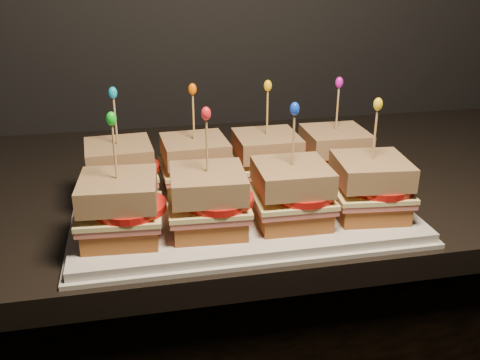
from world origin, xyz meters
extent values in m
cube|color=black|center=(-0.22, 1.69, 0.90)|extent=(2.50, 0.64, 0.04)
cube|color=silver|center=(-0.25, 1.53, 0.93)|extent=(0.46, 0.29, 0.02)
cube|color=silver|center=(-0.25, 1.53, 0.92)|extent=(0.48, 0.30, 0.01)
cube|color=brown|center=(-0.42, 1.60, 0.95)|extent=(0.10, 0.10, 0.03)
cube|color=#C65C57|center=(-0.42, 1.60, 0.96)|extent=(0.11, 0.10, 0.01)
cube|color=#F5EB9A|center=(-0.42, 1.60, 0.97)|extent=(0.11, 0.11, 0.01)
cylinder|color=red|center=(-0.41, 1.59, 0.98)|extent=(0.09, 0.09, 0.01)
cube|color=#5F2E10|center=(-0.42, 1.60, 1.00)|extent=(0.10, 0.10, 0.03)
cylinder|color=tan|center=(-0.42, 1.60, 1.04)|extent=(0.00, 0.00, 0.09)
ellipsoid|color=#0F99C6|center=(-0.42, 1.60, 1.09)|extent=(0.01, 0.01, 0.02)
cube|color=brown|center=(-0.31, 1.60, 0.95)|extent=(0.10, 0.10, 0.03)
cube|color=#C65C57|center=(-0.31, 1.60, 0.96)|extent=(0.11, 0.10, 0.01)
cube|color=#F5EB9A|center=(-0.31, 1.60, 0.97)|extent=(0.11, 0.10, 0.01)
cylinder|color=red|center=(-0.30, 1.59, 0.98)|extent=(0.09, 0.09, 0.01)
cube|color=#5F2E10|center=(-0.31, 1.60, 1.00)|extent=(0.10, 0.10, 0.03)
cylinder|color=tan|center=(-0.31, 1.60, 1.04)|extent=(0.00, 0.00, 0.09)
ellipsoid|color=#ED6201|center=(-0.31, 1.60, 1.09)|extent=(0.01, 0.01, 0.02)
cube|color=brown|center=(-0.20, 1.60, 0.95)|extent=(0.09, 0.09, 0.03)
cube|color=#C65C57|center=(-0.20, 1.60, 0.96)|extent=(0.10, 0.10, 0.01)
cube|color=#F5EB9A|center=(-0.20, 1.60, 0.97)|extent=(0.10, 0.10, 0.01)
cylinder|color=red|center=(-0.19, 1.59, 0.98)|extent=(0.09, 0.09, 0.01)
cube|color=#5F2E10|center=(-0.20, 1.60, 1.00)|extent=(0.09, 0.09, 0.03)
cylinder|color=tan|center=(-0.20, 1.60, 1.04)|extent=(0.00, 0.00, 0.09)
ellipsoid|color=yellow|center=(-0.20, 1.60, 1.09)|extent=(0.01, 0.01, 0.02)
cube|color=brown|center=(-0.09, 1.60, 0.95)|extent=(0.09, 0.09, 0.03)
cube|color=#C65C57|center=(-0.09, 1.60, 0.96)|extent=(0.10, 0.10, 0.01)
cube|color=#F5EB9A|center=(-0.09, 1.60, 0.97)|extent=(0.10, 0.10, 0.01)
cylinder|color=red|center=(-0.08, 1.59, 0.98)|extent=(0.09, 0.09, 0.01)
cube|color=#5F2E10|center=(-0.09, 1.60, 1.00)|extent=(0.09, 0.09, 0.03)
cylinder|color=tan|center=(-0.09, 1.60, 1.04)|extent=(0.00, 0.00, 0.09)
ellipsoid|color=#C212A6|center=(-0.09, 1.60, 1.09)|extent=(0.01, 0.01, 0.02)
cube|color=brown|center=(-0.42, 1.47, 0.95)|extent=(0.10, 0.10, 0.03)
cube|color=#C65C57|center=(-0.42, 1.47, 0.96)|extent=(0.11, 0.10, 0.01)
cube|color=#F5EB9A|center=(-0.42, 1.47, 0.97)|extent=(0.11, 0.11, 0.01)
cylinder|color=red|center=(-0.41, 1.46, 0.98)|extent=(0.09, 0.09, 0.01)
cube|color=#5F2E10|center=(-0.42, 1.47, 1.00)|extent=(0.10, 0.10, 0.03)
cylinder|color=tan|center=(-0.42, 1.47, 1.04)|extent=(0.00, 0.00, 0.09)
ellipsoid|color=green|center=(-0.42, 1.47, 1.09)|extent=(0.01, 0.01, 0.02)
cube|color=brown|center=(-0.31, 1.47, 0.95)|extent=(0.10, 0.10, 0.03)
cube|color=#C65C57|center=(-0.31, 1.47, 0.96)|extent=(0.11, 0.10, 0.01)
cube|color=#F5EB9A|center=(-0.31, 1.47, 0.97)|extent=(0.11, 0.10, 0.01)
cylinder|color=red|center=(-0.30, 1.46, 0.98)|extent=(0.09, 0.09, 0.01)
cube|color=#5F2E10|center=(-0.31, 1.47, 1.00)|extent=(0.10, 0.10, 0.03)
cylinder|color=tan|center=(-0.31, 1.47, 1.04)|extent=(0.00, 0.00, 0.09)
ellipsoid|color=red|center=(-0.31, 1.47, 1.09)|extent=(0.01, 0.01, 0.02)
cube|color=brown|center=(-0.20, 1.47, 0.95)|extent=(0.09, 0.09, 0.03)
cube|color=#C65C57|center=(-0.20, 1.47, 0.96)|extent=(0.10, 0.10, 0.01)
cube|color=#F5EB9A|center=(-0.20, 1.47, 0.97)|extent=(0.10, 0.10, 0.01)
cylinder|color=red|center=(-0.19, 1.46, 0.98)|extent=(0.09, 0.09, 0.01)
cube|color=#5F2E10|center=(-0.20, 1.47, 1.00)|extent=(0.09, 0.09, 0.03)
cylinder|color=tan|center=(-0.20, 1.47, 1.04)|extent=(0.00, 0.00, 0.09)
ellipsoid|color=blue|center=(-0.20, 1.47, 1.09)|extent=(0.01, 0.01, 0.02)
cube|color=brown|center=(-0.09, 1.47, 0.95)|extent=(0.10, 0.10, 0.03)
cube|color=#C65C57|center=(-0.09, 1.47, 0.96)|extent=(0.11, 0.11, 0.01)
cube|color=#F5EB9A|center=(-0.09, 1.47, 0.97)|extent=(0.11, 0.11, 0.01)
cylinder|color=red|center=(-0.08, 1.46, 0.98)|extent=(0.09, 0.09, 0.01)
cube|color=#5F2E10|center=(-0.09, 1.47, 1.00)|extent=(0.10, 0.10, 0.03)
cylinder|color=tan|center=(-0.09, 1.47, 1.04)|extent=(0.00, 0.00, 0.09)
ellipsoid|color=yellow|center=(-0.09, 1.47, 1.09)|extent=(0.01, 0.01, 0.02)
camera|label=1|loc=(-0.40, 0.85, 1.26)|focal=40.00mm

